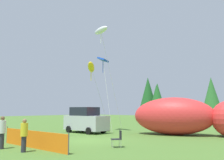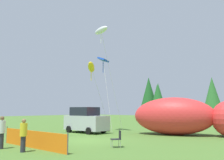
{
  "view_description": "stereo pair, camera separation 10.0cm",
  "coord_description": "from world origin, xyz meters",
  "px_view_note": "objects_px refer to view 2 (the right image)",
  "views": [
    {
      "loc": [
        12.47,
        -12.24,
        2.14
      ],
      "look_at": [
        -1.15,
        4.08,
        4.62
      ],
      "focal_mm": 40.0,
      "sensor_mm": 36.0,
      "label": 1
    },
    {
      "loc": [
        12.55,
        -12.18,
        2.14
      ],
      "look_at": [
        -1.15,
        4.08,
        4.62
      ],
      "focal_mm": 40.0,
      "sensor_mm": 36.0,
      "label": 2
    }
  ],
  "objects_px": {
    "spectator_in_grey_shirt": "(23,134)",
    "inflatable_cat": "(186,118)",
    "parked_car": "(86,120)",
    "kite_blue_box": "(103,61)",
    "kite_white_ghost": "(101,31)",
    "kite_yellow_hero": "(91,67)",
    "folding_chair": "(117,138)",
    "spectator_in_yellow_shirt": "(2,131)"
  },
  "relations": [
    {
      "from": "folding_chair",
      "to": "kite_white_ghost",
      "type": "distance_m",
      "value": 13.49
    },
    {
      "from": "folding_chair",
      "to": "kite_white_ghost",
      "type": "relative_size",
      "value": 0.09
    },
    {
      "from": "folding_chair",
      "to": "spectator_in_grey_shirt",
      "type": "bearing_deg",
      "value": 8.66
    },
    {
      "from": "parked_car",
      "to": "folding_chair",
      "type": "distance_m",
      "value": 9.12
    },
    {
      "from": "spectator_in_grey_shirt",
      "to": "kite_white_ghost",
      "type": "height_order",
      "value": "kite_white_ghost"
    },
    {
      "from": "folding_chair",
      "to": "kite_yellow_hero",
      "type": "bearing_deg",
      "value": -85.56
    },
    {
      "from": "folding_chair",
      "to": "kite_white_ghost",
      "type": "xyz_separation_m",
      "value": [
        -7.28,
        6.48,
        9.32
      ]
    },
    {
      "from": "parked_car",
      "to": "kite_blue_box",
      "type": "xyz_separation_m",
      "value": [
        0.04,
        2.3,
        5.85
      ]
    },
    {
      "from": "spectator_in_yellow_shirt",
      "to": "kite_yellow_hero",
      "type": "bearing_deg",
      "value": 107.03
    },
    {
      "from": "folding_chair",
      "to": "inflatable_cat",
      "type": "relative_size",
      "value": 0.1
    },
    {
      "from": "folding_chair",
      "to": "spectator_in_grey_shirt",
      "type": "relative_size",
      "value": 0.57
    },
    {
      "from": "spectator_in_grey_shirt",
      "to": "kite_white_ghost",
      "type": "xyz_separation_m",
      "value": [
        -4.66,
        10.77,
        8.96
      ]
    },
    {
      "from": "inflatable_cat",
      "to": "spectator_in_yellow_shirt",
      "type": "height_order",
      "value": "inflatable_cat"
    },
    {
      "from": "parked_car",
      "to": "spectator_in_grey_shirt",
      "type": "xyz_separation_m",
      "value": [
        5.05,
        -9.18,
        -0.22
      ]
    },
    {
      "from": "kite_white_ghost",
      "to": "kite_blue_box",
      "type": "distance_m",
      "value": 3.01
    },
    {
      "from": "spectator_in_grey_shirt",
      "to": "kite_blue_box",
      "type": "height_order",
      "value": "kite_blue_box"
    },
    {
      "from": "spectator_in_yellow_shirt",
      "to": "parked_car",
      "type": "bearing_deg",
      "value": 108.74
    },
    {
      "from": "folding_chair",
      "to": "kite_blue_box",
      "type": "xyz_separation_m",
      "value": [
        -7.62,
        7.2,
        6.42
      ]
    },
    {
      "from": "spectator_in_grey_shirt",
      "to": "kite_yellow_hero",
      "type": "height_order",
      "value": "kite_yellow_hero"
    },
    {
      "from": "parked_car",
      "to": "inflatable_cat",
      "type": "bearing_deg",
      "value": 26.44
    },
    {
      "from": "spectator_in_yellow_shirt",
      "to": "kite_blue_box",
      "type": "height_order",
      "value": "kite_blue_box"
    },
    {
      "from": "folding_chair",
      "to": "kite_blue_box",
      "type": "relative_size",
      "value": 0.13
    },
    {
      "from": "spectator_in_grey_shirt",
      "to": "kite_blue_box",
      "type": "bearing_deg",
      "value": 113.56
    },
    {
      "from": "spectator_in_yellow_shirt",
      "to": "kite_blue_box",
      "type": "xyz_separation_m",
      "value": [
        -3.15,
        11.69,
        6.01
      ]
    },
    {
      "from": "spectator_in_grey_shirt",
      "to": "spectator_in_yellow_shirt",
      "type": "xyz_separation_m",
      "value": [
        -1.86,
        -0.21,
        0.05
      ]
    },
    {
      "from": "spectator_in_grey_shirt",
      "to": "inflatable_cat",
      "type": "bearing_deg",
      "value": 77.31
    },
    {
      "from": "kite_white_ghost",
      "to": "kite_yellow_hero",
      "type": "distance_m",
      "value": 3.96
    },
    {
      "from": "parked_car",
      "to": "kite_blue_box",
      "type": "bearing_deg",
      "value": 90.39
    },
    {
      "from": "inflatable_cat",
      "to": "kite_white_ghost",
      "type": "distance_m",
      "value": 11.52
    },
    {
      "from": "parked_car",
      "to": "spectator_in_yellow_shirt",
      "type": "relative_size",
      "value": 2.47
    },
    {
      "from": "parked_car",
      "to": "kite_blue_box",
      "type": "height_order",
      "value": "kite_blue_box"
    },
    {
      "from": "spectator_in_yellow_shirt",
      "to": "folding_chair",
      "type": "bearing_deg",
      "value": 45.08
    },
    {
      "from": "inflatable_cat",
      "to": "spectator_in_grey_shirt",
      "type": "relative_size",
      "value": 5.55
    },
    {
      "from": "folding_chair",
      "to": "inflatable_cat",
      "type": "distance_m",
      "value": 8.66
    },
    {
      "from": "spectator_in_grey_shirt",
      "to": "kite_blue_box",
      "type": "relative_size",
      "value": 0.22
    },
    {
      "from": "spectator_in_grey_shirt",
      "to": "parked_car",
      "type": "bearing_deg",
      "value": 118.79
    },
    {
      "from": "parked_car",
      "to": "kite_blue_box",
      "type": "distance_m",
      "value": 6.28
    },
    {
      "from": "spectator_in_yellow_shirt",
      "to": "kite_yellow_hero",
      "type": "distance_m",
      "value": 11.52
    },
    {
      "from": "kite_white_ghost",
      "to": "parked_car",
      "type": "bearing_deg",
      "value": -103.65
    },
    {
      "from": "kite_blue_box",
      "to": "kite_yellow_hero",
      "type": "distance_m",
      "value": 2.03
    },
    {
      "from": "inflatable_cat",
      "to": "spectator_in_grey_shirt",
      "type": "distance_m",
      "value": 13.23
    },
    {
      "from": "spectator_in_yellow_shirt",
      "to": "kite_white_ghost",
      "type": "xyz_separation_m",
      "value": [
        -2.8,
        10.98,
        8.91
      ]
    }
  ]
}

